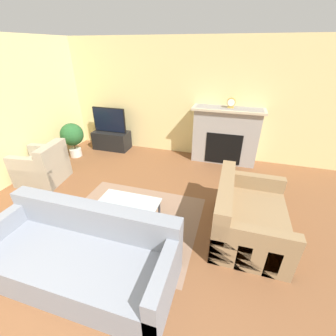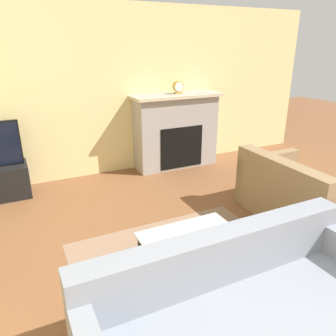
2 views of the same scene
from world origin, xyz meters
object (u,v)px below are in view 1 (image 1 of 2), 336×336
couch_loveseat (246,217)px  armchair_by_window (43,168)px  coffee_table (126,207)px  mantel_clock (231,103)px  tv (109,120)px  couch_sectional (82,257)px  potted_plant (72,136)px

couch_loveseat → armchair_by_window: (-3.96, 0.37, 0.01)m
coffee_table → mantel_clock: mantel_clock is taller
tv → couch_sectional: bearing=-65.8°
potted_plant → mantel_clock: (3.64, 0.81, 0.87)m
tv → coffee_table: size_ratio=0.95×
potted_plant → mantel_clock: 3.83m
mantel_clock → couch_sectional: bearing=-110.7°
armchair_by_window → potted_plant: (-0.16, 1.20, 0.23)m
couch_sectional → tv: bearing=114.2°
couch_loveseat → armchair_by_window: same height
coffee_table → potted_plant: size_ratio=1.10×
tv → armchair_by_window: bearing=-104.5°
armchair_by_window → coffee_table: (2.22, -0.72, 0.05)m
couch_sectional → mantel_clock: bearing=69.3°
tv → couch_sectional: 3.94m
armchair_by_window → coffee_table: size_ratio=0.99×
couch_sectional → coffee_table: bearing=82.5°
couch_sectional → potted_plant: potted_plant is taller
couch_sectional → couch_loveseat: same height
couch_sectional → coffee_table: couch_sectional is taller
couch_sectional → coffee_table: 0.95m
couch_sectional → mantel_clock: size_ratio=10.35×
potted_plant → couch_loveseat: bearing=-20.9°
armchair_by_window → potted_plant: 1.23m
potted_plant → couch_sectional: bearing=-51.7°
tv → couch_sectional: tv is taller
couch_sectional → potted_plant: size_ratio=2.63×
couch_loveseat → armchair_by_window: bearing=84.6°
couch_loveseat → potted_plant: size_ratio=1.66×
couch_sectional → couch_loveseat: (1.86, 1.28, 0.00)m
armchair_by_window → tv: bearing=158.3°
couch_sectional → couch_loveseat: bearing=34.5°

